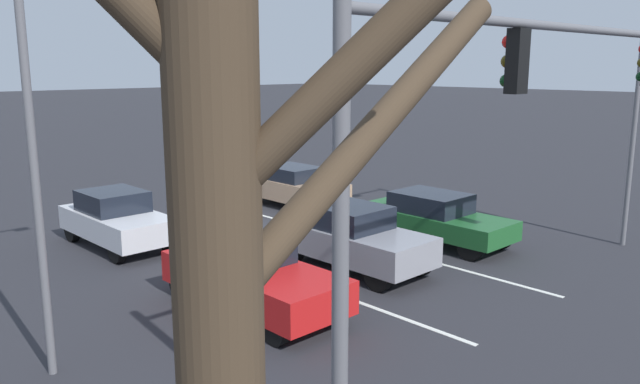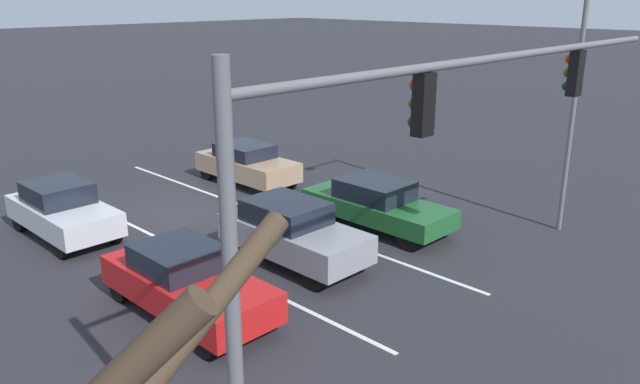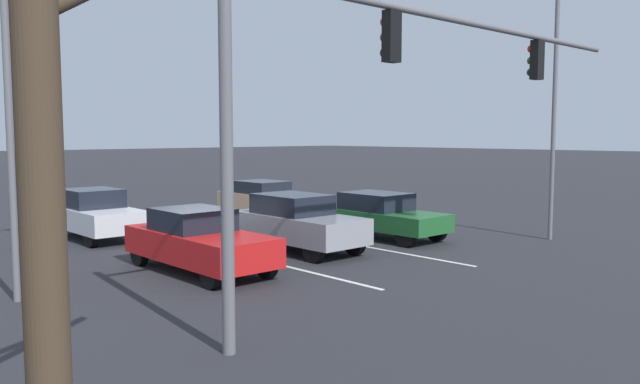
% 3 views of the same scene
% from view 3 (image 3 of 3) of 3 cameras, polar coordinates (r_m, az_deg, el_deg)
% --- Properties ---
extents(ground_plane, '(240.00, 240.00, 0.00)m').
position_cam_3_polar(ground_plane, '(22.52, -10.83, -3.37)').
color(ground_plane, '#28282D').
extents(lane_stripe_left_divider, '(0.12, 16.17, 0.01)m').
position_cam_3_polar(lane_stripe_left_divider, '(21.84, -3.98, -3.55)').
color(lane_stripe_left_divider, silver).
rests_on(lane_stripe_left_divider, ground_plane).
extents(lane_stripe_center_divider, '(0.12, 16.17, 0.01)m').
position_cam_3_polar(lane_stripe_center_divider, '(19.86, -12.00, -4.54)').
color(lane_stripe_center_divider, silver).
rests_on(lane_stripe_center_divider, ground_plane).
extents(car_gray_midlane_front, '(1.79, 4.17, 1.63)m').
position_cam_3_polar(car_gray_midlane_front, '(17.94, -2.10, -2.76)').
color(car_gray_midlane_front, gray).
rests_on(car_gray_midlane_front, ground_plane).
extents(car_darkgreen_leftlane_front, '(1.77, 4.71, 1.46)m').
position_cam_3_polar(car_darkgreen_leftlane_front, '(20.43, 5.31, -2.04)').
color(car_darkgreen_leftlane_front, '#1E5928').
rests_on(car_darkgreen_leftlane_front, ground_plane).
extents(car_red_rightlane_front, '(1.78, 4.45, 1.53)m').
position_cam_3_polar(car_red_rightlane_front, '(15.59, -11.05, -4.37)').
color(car_red_rightlane_front, red).
rests_on(car_red_rightlane_front, ground_plane).
extents(car_tan_leftlane_second, '(1.73, 4.16, 1.49)m').
position_cam_3_polar(car_tan_leftlane_second, '(25.19, -5.19, -0.64)').
color(car_tan_leftlane_second, tan).
rests_on(car_tan_leftlane_second, ground_plane).
extents(car_silver_rightlane_second, '(1.77, 4.04, 1.60)m').
position_cam_3_polar(car_silver_rightlane_second, '(21.34, -19.90, -1.89)').
color(car_silver_rightlane_second, silver).
rests_on(car_silver_rightlane_second, ground_plane).
extents(traffic_signal_gantry, '(12.54, 0.37, 6.15)m').
position_cam_3_polar(traffic_signal_gantry, '(12.17, 7.39, 11.13)').
color(traffic_signal_gantry, slate).
rests_on(traffic_signal_gantry, ground_plane).
extents(street_lamp_right_shoulder, '(1.99, 0.24, 9.44)m').
position_cam_3_polar(street_lamp_right_shoulder, '(13.91, -26.09, 13.07)').
color(street_lamp_right_shoulder, slate).
rests_on(street_lamp_right_shoulder, ground_plane).
extents(street_lamp_left_shoulder, '(2.02, 0.24, 9.33)m').
position_cam_3_polar(street_lamp_left_shoulder, '(20.98, 20.48, 10.30)').
color(street_lamp_left_shoulder, slate).
rests_on(street_lamp_left_shoulder, ground_plane).
extents(bare_tree_near, '(3.79, 1.77, 7.27)m').
position_cam_3_polar(bare_tree_near, '(5.12, -24.30, 11.73)').
color(bare_tree_near, '#423323').
rests_on(bare_tree_near, ground_plane).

